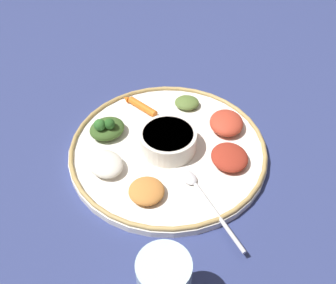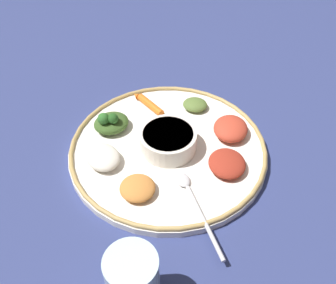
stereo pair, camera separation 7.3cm
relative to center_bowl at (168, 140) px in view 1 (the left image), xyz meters
name	(u,v)px [view 1 (the left image)]	position (x,y,z in m)	size (l,w,h in m)	color
ground_plane	(168,153)	(0.00, 0.00, -0.03)	(2.40, 2.40, 0.00)	navy
platter	(168,150)	(0.00, 0.00, -0.03)	(0.37, 0.37, 0.01)	white
platter_rim	(168,147)	(0.00, 0.00, -0.02)	(0.37, 0.37, 0.01)	tan
center_bowl	(168,140)	(0.00, 0.00, 0.00)	(0.11, 0.11, 0.04)	silver
spoon	(203,195)	(-0.13, 0.00, -0.02)	(0.18, 0.03, 0.01)	silver
greens_pile	(107,128)	(0.08, 0.09, 0.00)	(0.07, 0.08, 0.05)	#385623
carrot_near_spoon	(139,106)	(0.13, 0.01, -0.01)	(0.08, 0.05, 0.01)	orange
mound_beet	(229,157)	(-0.08, -0.08, -0.01)	(0.07, 0.07, 0.02)	maroon
mound_berbere_red	(225,122)	(0.00, -0.13, -0.01)	(0.07, 0.07, 0.03)	#B73D28
mound_squash	(147,191)	(-0.08, 0.08, -0.01)	(0.06, 0.06, 0.02)	#C67A38
mound_rice_white	(106,165)	(0.00, 0.12, -0.01)	(0.07, 0.06, 0.03)	silver
mound_collards	(187,103)	(0.09, -0.09, -0.01)	(0.05, 0.04, 0.02)	#567033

